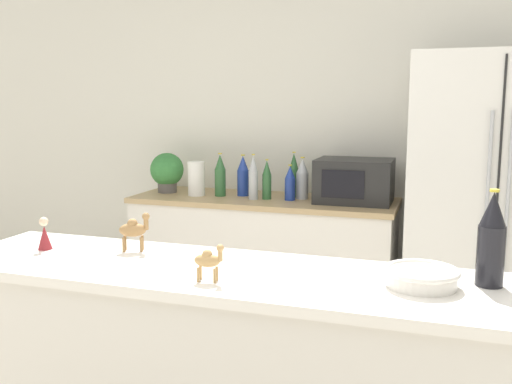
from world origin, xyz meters
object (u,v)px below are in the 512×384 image
object	(u,v)px
wine_bottle	(491,240)
camel_figurine_second	(134,229)
refrigerator	(491,212)
fruit_bowl	(421,276)
back_bottle_2	(243,176)
back_bottle_5	(267,180)
potted_plant	(167,171)
back_bottle_4	(290,183)
microwave	(354,181)
paper_towel_roll	(196,179)
back_bottle_3	(294,175)
back_bottle_0	(302,179)
back_bottle_6	(253,178)
wise_man_figurine_crimson	(45,235)
camel_figurine	(209,260)
back_bottle_1	(220,176)

from	to	relation	value
wine_bottle	camel_figurine_second	size ratio (longest dim) A/B	2.05
refrigerator	fruit_bowl	distance (m)	1.86
back_bottle_2	back_bottle_5	distance (m)	0.22
back_bottle_2	potted_plant	bearing A→B (deg)	-176.78
back_bottle_2	back_bottle_4	xyz separation A→B (m)	(0.36, -0.07, -0.02)
potted_plant	back_bottle_5	size ratio (longest dim) A/B	1.06
back_bottle_4	camel_figurine_second	distance (m)	1.77
microwave	wine_bottle	xyz separation A→B (m)	(0.69, -1.84, 0.09)
potted_plant	paper_towel_roll	xyz separation A→B (m)	(0.26, -0.06, -0.03)
wine_bottle	back_bottle_3	bearing A→B (deg)	120.15
fruit_bowl	camel_figurine_second	xyz separation A→B (m)	(-1.04, 0.09, 0.05)
refrigerator	fruit_bowl	size ratio (longest dim) A/B	8.05
back_bottle_0	back_bottle_6	size ratio (longest dim) A/B	0.93
back_bottle_2	refrigerator	bearing A→B (deg)	-3.65
back_bottle_2	wine_bottle	size ratio (longest dim) A/B	0.96
paper_towel_roll	back_bottle_2	world-z (taller)	back_bottle_2
wise_man_figurine_crimson	back_bottle_6	bearing A→B (deg)	83.09
back_bottle_6	camel_figurine	world-z (taller)	back_bottle_6
back_bottle_1	back_bottle_4	xyz separation A→B (m)	(0.50, -0.01, -0.03)
potted_plant	paper_towel_roll	distance (m)	0.27
refrigerator	back_bottle_2	size ratio (longest dim) A/B	6.41
back_bottle_1	camel_figurine	size ratio (longest dim) A/B	2.48
refrigerator	back_bottle_5	world-z (taller)	refrigerator
back_bottle_1	wise_man_figurine_crimson	xyz separation A→B (m)	(0.04, -1.86, 0.00)
back_bottle_1	back_bottle_2	distance (m)	0.16
back_bottle_2	wise_man_figurine_crimson	distance (m)	1.93
wine_bottle	camel_figurine_second	bearing A→B (deg)	179.07
wise_man_figurine_crimson	back_bottle_2	bearing A→B (deg)	86.90
back_bottle_1	wise_man_figurine_crimson	distance (m)	1.86
back_bottle_6	camel_figurine	bearing A→B (deg)	-75.15
back_bottle_1	microwave	bearing A→B (deg)	2.86
back_bottle_1	refrigerator	bearing A→B (deg)	-1.29
back_bottle_1	back_bottle_3	distance (m)	0.50
refrigerator	fruit_bowl	world-z (taller)	refrigerator
paper_towel_roll	wise_man_figurine_crimson	world-z (taller)	paper_towel_roll
camel_figurine_second	camel_figurine	bearing A→B (deg)	-31.51
fruit_bowl	camel_figurine	distance (m)	0.65
potted_plant	back_bottle_4	xyz separation A→B (m)	(0.92, -0.04, -0.04)
paper_towel_roll	back_bottle_1	world-z (taller)	back_bottle_1
back_bottle_4	refrigerator	bearing A→B (deg)	-1.25
back_bottle_5	back_bottle_6	size ratio (longest dim) A/B	0.88
back_bottle_5	wise_man_figurine_crimson	distance (m)	1.87
refrigerator	back_bottle_2	world-z (taller)	refrigerator
back_bottle_2	back_bottle_5	world-z (taller)	back_bottle_2
back_bottle_5	potted_plant	bearing A→B (deg)	176.18
back_bottle_2	wise_man_figurine_crimson	size ratio (longest dim) A/B	2.31
microwave	back_bottle_4	xyz separation A→B (m)	(-0.41, -0.06, -0.03)
back_bottle_0	fruit_bowl	distance (m)	2.12
back_bottle_3	camel_figurine_second	bearing A→B (deg)	-93.48
paper_towel_roll	back_bottle_5	size ratio (longest dim) A/B	0.88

